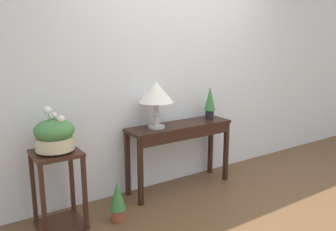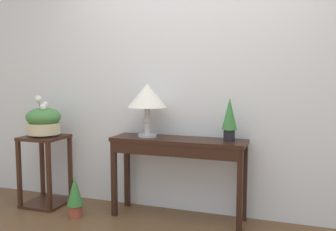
# 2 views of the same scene
# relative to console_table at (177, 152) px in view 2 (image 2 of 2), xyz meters

# --- Properties ---
(back_wall_with_art) EXTENTS (9.00, 0.10, 2.80)m
(back_wall_with_art) POSITION_rel_console_table_xyz_m (0.09, 0.28, 0.78)
(back_wall_with_art) COLOR silver
(back_wall_with_art) RESTS_ON ground
(console_table) EXTENTS (1.22, 0.34, 0.74)m
(console_table) POSITION_rel_console_table_xyz_m (0.00, 0.00, 0.00)
(console_table) COLOR black
(console_table) RESTS_ON ground
(table_lamp) EXTENTS (0.36, 0.36, 0.49)m
(table_lamp) POSITION_rel_console_table_xyz_m (-0.30, 0.02, 0.48)
(table_lamp) COLOR #B7B7BC
(table_lamp) RESTS_ON console_table
(potted_plant_on_console) EXTENTS (0.13, 0.13, 0.37)m
(potted_plant_on_console) POSITION_rel_console_table_xyz_m (0.45, 0.05, 0.32)
(potted_plant_on_console) COLOR black
(potted_plant_on_console) RESTS_ON console_table
(pedestal_stand_left) EXTENTS (0.39, 0.39, 0.71)m
(pedestal_stand_left) POSITION_rel_console_table_xyz_m (-1.37, -0.07, -0.27)
(pedestal_stand_left) COLOR #381E14
(pedestal_stand_left) RESTS_ON ground
(planter_bowl_wide) EXTENTS (0.34, 0.34, 0.40)m
(planter_bowl_wide) POSITION_rel_console_table_xyz_m (-1.37, -0.07, 0.23)
(planter_bowl_wide) COLOR beige
(planter_bowl_wide) RESTS_ON pedestal_stand_left
(potted_plant_floor) EXTENTS (0.15, 0.15, 0.39)m
(potted_plant_floor) POSITION_rel_console_table_xyz_m (-0.90, -0.27, -0.41)
(potted_plant_floor) COLOR #9E4733
(potted_plant_floor) RESTS_ON ground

